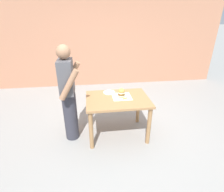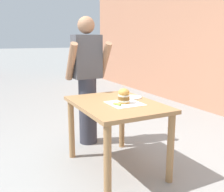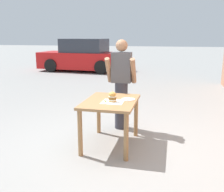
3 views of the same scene
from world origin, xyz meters
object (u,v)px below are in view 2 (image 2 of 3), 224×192
pickle_spear (117,104)px  diner_across_table (87,79)px  sandwich (124,96)px  side_plate_with_forks (132,97)px  patio_table (116,114)px

pickle_spear → diner_across_table: bearing=86.3°
diner_across_table → pickle_spear: bearing=-93.7°
pickle_spear → diner_across_table: size_ratio=0.05×
sandwich → side_plate_with_forks: 0.30m
sandwich → side_plate_with_forks: (0.22, 0.19, -0.07)m
side_plate_with_forks → diner_across_table: size_ratio=0.13×
patio_table → pickle_spear: (-0.05, -0.12, 0.14)m
sandwich → diner_across_table: (-0.04, 0.91, 0.05)m
patio_table → sandwich: (0.05, -0.08, 0.21)m
patio_table → diner_across_table: size_ratio=0.65×
sandwich → pickle_spear: bearing=-156.1°
pickle_spear → diner_across_table: diner_across_table is taller
pickle_spear → diner_across_table: (0.06, 0.96, 0.12)m
patio_table → pickle_spear: bearing=-114.3°
side_plate_with_forks → diner_across_table: 0.77m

